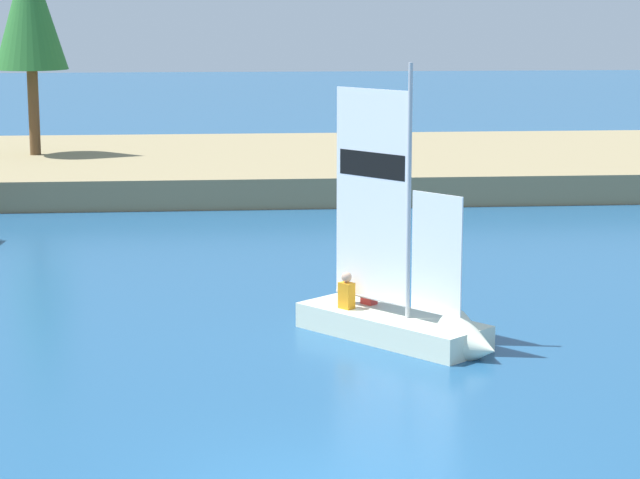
% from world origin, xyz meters
% --- Properties ---
extents(shore_bank, '(80.00, 13.53, 0.95)m').
position_xyz_m(shore_bank, '(0.00, 29.34, 0.47)').
color(shore_bank, '#897A56').
rests_on(shore_bank, ground).
extents(shoreline_tree_midright, '(2.54, 2.54, 7.28)m').
position_xyz_m(shoreline_tree_midright, '(-7.54, 29.52, 6.03)').
color(shoreline_tree_midright, brown).
rests_on(shoreline_tree_midright, shore_bank).
extents(sailboat, '(3.75, 4.11, 5.54)m').
position_xyz_m(sailboat, '(2.44, 7.06, 0.45)').
color(sailboat, silver).
rests_on(sailboat, ground).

